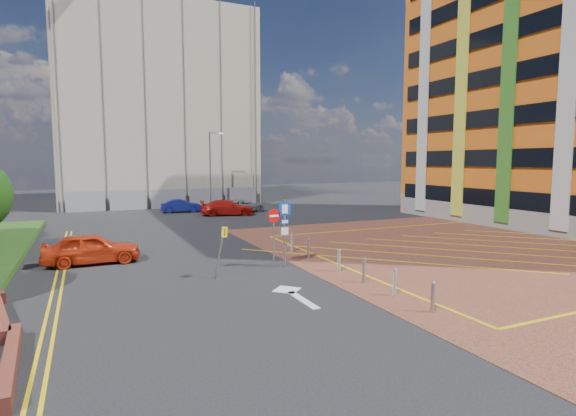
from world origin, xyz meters
TOP-DOWN VIEW (x-y plane):
  - ground at (0.00, 0.00)m, footprint 140.00×140.00m
  - forecourt at (14.00, 0.00)m, footprint 26.00×26.00m
  - lamp_back at (4.08, 28.00)m, footprint 1.53×0.16m
  - sign_cluster at (0.30, 0.98)m, footprint 1.17×0.12m
  - warning_sign at (-2.83, 0.09)m, footprint 0.67×0.40m
  - bollard_row at (2.30, -1.67)m, footprint 0.14×11.14m
  - construction_building at (0.00, 40.00)m, footprint 21.20×19.20m
  - construction_fence at (1.00, 30.00)m, footprint 21.60×0.06m
  - car_red_left at (-7.83, 5.38)m, footprint 4.51×1.87m
  - car_blue_back at (0.47, 25.74)m, footprint 4.03×1.87m
  - car_red_back at (3.87, 21.56)m, footprint 5.21×2.99m
  - car_silver_back at (5.98, 23.40)m, footprint 4.96×3.30m

SIDE VIEW (x-z plane):
  - ground at x=0.00m, z-range 0.00..0.00m
  - forecourt at x=14.00m, z-range 0.00..0.02m
  - bollard_row at x=2.30m, z-range 0.02..0.92m
  - car_silver_back at x=5.98m, z-range 0.00..1.27m
  - car_blue_back at x=0.47m, z-range 0.00..1.28m
  - car_red_back at x=3.87m, z-range 0.00..1.42m
  - car_red_left at x=-7.83m, z-range 0.00..1.53m
  - construction_fence at x=1.00m, z-range 0.00..2.00m
  - warning_sign at x=-2.83m, z-range 0.30..2.55m
  - sign_cluster at x=0.30m, z-range 0.35..3.55m
  - lamp_back at x=4.08m, z-range 0.36..8.36m
  - construction_building at x=0.00m, z-range 0.00..22.00m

